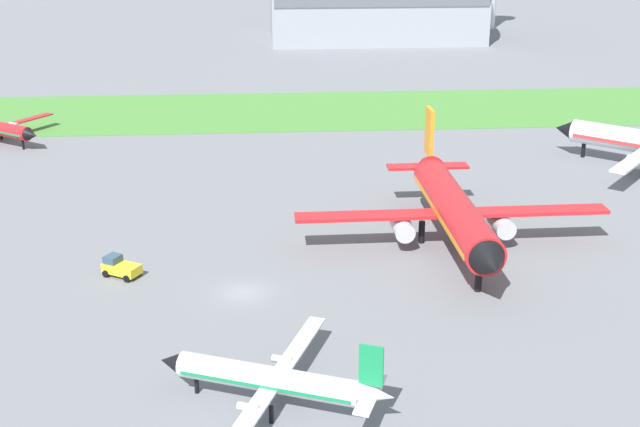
# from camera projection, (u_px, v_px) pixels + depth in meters

# --- Properties ---
(ground_plane) EXTENTS (600.00, 600.00, 0.00)m
(ground_plane) POSITION_uv_depth(u_px,v_px,m) (244.00, 293.00, 77.17)
(ground_plane) COLOR slate
(grass_taxiway_strip) EXTENTS (360.00, 28.00, 0.08)m
(grass_taxiway_strip) POSITION_uv_depth(u_px,v_px,m) (249.00, 111.00, 142.57)
(grass_taxiway_strip) COLOR #478438
(grass_taxiway_strip) RESTS_ON ground_plane
(airplane_foreground_turboprop) EXTENTS (16.97, 19.58, 6.17)m
(airplane_foreground_turboprop) POSITION_uv_depth(u_px,v_px,m) (273.00, 379.00, 59.06)
(airplane_foreground_turboprop) COLOR silver
(airplane_foreground_turboprop) RESTS_ON ground_plane
(airplane_midfield_jet) EXTENTS (32.67, 32.00, 11.56)m
(airplane_midfield_jet) POSITION_uv_depth(u_px,v_px,m) (453.00, 208.00, 86.17)
(airplane_midfield_jet) COLOR red
(airplane_midfield_jet) RESTS_ON ground_plane
(pushback_tug_near_gate) EXTENTS (4.01, 3.40, 1.95)m
(pushback_tug_near_gate) POSITION_uv_depth(u_px,v_px,m) (120.00, 267.00, 80.32)
(pushback_tug_near_gate) COLOR yellow
(pushback_tug_near_gate) RESTS_ON ground_plane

